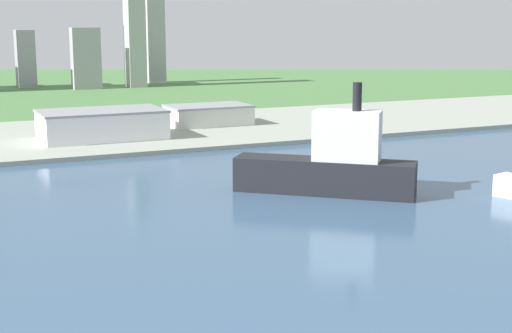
{
  "coord_description": "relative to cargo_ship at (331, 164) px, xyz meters",
  "views": [
    {
      "loc": [
        -58.74,
        73.85,
        64.49
      ],
      "look_at": [
        6.43,
        214.69,
        34.34
      ],
      "focal_mm": 53.06,
      "sensor_mm": 36.0,
      "label": 1
    }
  ],
  "objects": [
    {
      "name": "ground_plane",
      "position": [
        -83.29,
        -13.81,
        -11.61
      ],
      "size": [
        2400.0,
        2400.0,
        0.0
      ],
      "primitive_type": "plane",
      "color": "#497741"
    },
    {
      "name": "water_bay",
      "position": [
        -83.29,
        -73.81,
        -11.53
      ],
      "size": [
        840.0,
        360.0,
        0.15
      ],
      "primitive_type": "cube",
      "color": "#385675",
      "rests_on": "ground"
    },
    {
      "name": "industrial_pier",
      "position": [
        -83.29,
        176.19,
        -10.36
      ],
      "size": [
        840.0,
        140.0,
        2.5
      ],
      "primitive_type": "cube",
      "color": "#98A091",
      "rests_on": "ground"
    },
    {
      "name": "cargo_ship",
      "position": [
        0.0,
        0.0,
        0.0
      ],
      "size": [
        60.56,
        54.78,
        42.07
      ],
      "color": "black",
      "rests_on": "water_bay"
    },
    {
      "name": "warehouse_main",
      "position": [
        -49.5,
        154.45,
        -1.41
      ],
      "size": [
        64.72,
        37.73,
        15.36
      ],
      "color": "white",
      "rests_on": "industrial_pier"
    },
    {
      "name": "warehouse_annex",
      "position": [
        21.53,
        181.72,
        -3.13
      ],
      "size": [
        48.73,
        30.42,
        11.91
      ],
      "color": "silver",
      "rests_on": "industrial_pier"
    }
  ]
}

